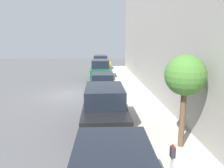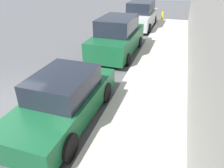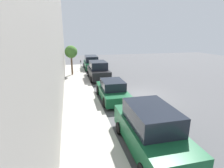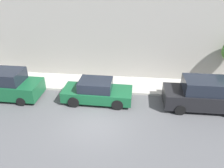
{
  "view_description": "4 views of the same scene",
  "coord_description": "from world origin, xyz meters",
  "px_view_note": "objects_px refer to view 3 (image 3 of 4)",
  "views": [
    {
      "loc": [
        2.11,
        -16.19,
        4.13
      ],
      "look_at": [
        3.04,
        -1.18,
        1.0
      ],
      "focal_mm": 35.0,
      "sensor_mm": 36.0,
      "label": 1
    },
    {
      "loc": [
        5.46,
        -4.64,
        4.24
      ],
      "look_at": [
        3.66,
        1.15,
        1.0
      ],
      "focal_mm": 35.0,
      "sensor_mm": 36.0,
      "label": 2
    },
    {
      "loc": [
        5.46,
        12.52,
        4.83
      ],
      "look_at": [
        2.23,
        -0.56,
        1.0
      ],
      "focal_mm": 28.0,
      "sensor_mm": 36.0,
      "label": 3
    },
    {
      "loc": [
        -9.81,
        -2.03,
        7.83
      ],
      "look_at": [
        3.05,
        -0.66,
        1.0
      ],
      "focal_mm": 35.0,
      "sensor_mm": 36.0,
      "label": 4
    }
  ],
  "objects_px": {
    "parked_suv_fourth": "(150,130)",
    "street_tree": "(71,52)",
    "parked_minivan_nearest": "(91,63)",
    "parking_meter_near": "(81,64)",
    "parked_suv_second": "(98,71)",
    "parked_sedan_third": "(112,91)"
  },
  "relations": [
    {
      "from": "parked_sedan_third",
      "to": "parked_suv_fourth",
      "type": "distance_m",
      "value": 6.25
    },
    {
      "from": "parked_minivan_nearest",
      "to": "street_tree",
      "type": "height_order",
      "value": "street_tree"
    },
    {
      "from": "parked_suv_fourth",
      "to": "parked_minivan_nearest",
      "type": "bearing_deg",
      "value": -89.76
    },
    {
      "from": "parked_suv_second",
      "to": "street_tree",
      "type": "relative_size",
      "value": 1.39
    },
    {
      "from": "parked_minivan_nearest",
      "to": "parking_meter_near",
      "type": "relative_size",
      "value": 3.6
    },
    {
      "from": "parked_suv_fourth",
      "to": "parking_meter_near",
      "type": "xyz_separation_m",
      "value": [
        1.65,
        -17.77,
        0.06
      ]
    },
    {
      "from": "parked_suv_fourth",
      "to": "street_tree",
      "type": "relative_size",
      "value": 1.4
    },
    {
      "from": "street_tree",
      "to": "parking_meter_near",
      "type": "bearing_deg",
      "value": -115.92
    },
    {
      "from": "parked_minivan_nearest",
      "to": "parking_meter_near",
      "type": "height_order",
      "value": "parked_minivan_nearest"
    },
    {
      "from": "parked_minivan_nearest",
      "to": "parked_sedan_third",
      "type": "xyz_separation_m",
      "value": [
        0.03,
        12.73,
        -0.2
      ]
    },
    {
      "from": "parked_sedan_third",
      "to": "street_tree",
      "type": "distance_m",
      "value": 9.66
    },
    {
      "from": "parked_suv_second",
      "to": "parking_meter_near",
      "type": "distance_m",
      "value": 5.07
    },
    {
      "from": "parking_meter_near",
      "to": "street_tree",
      "type": "bearing_deg",
      "value": 64.08
    },
    {
      "from": "street_tree",
      "to": "parked_sedan_third",
      "type": "bearing_deg",
      "value": 107.05
    },
    {
      "from": "parking_meter_near",
      "to": "parked_suv_fourth",
      "type": "bearing_deg",
      "value": 95.32
    },
    {
      "from": "parked_sedan_third",
      "to": "street_tree",
      "type": "height_order",
      "value": "street_tree"
    },
    {
      "from": "parked_suv_second",
      "to": "parked_suv_fourth",
      "type": "relative_size",
      "value": 1.0
    },
    {
      "from": "parked_suv_fourth",
      "to": "parking_meter_near",
      "type": "relative_size",
      "value": 3.51
    },
    {
      "from": "parking_meter_near",
      "to": "street_tree",
      "type": "height_order",
      "value": "street_tree"
    },
    {
      "from": "parking_meter_near",
      "to": "parked_minivan_nearest",
      "type": "bearing_deg",
      "value": -142.53
    },
    {
      "from": "parked_sedan_third",
      "to": "street_tree",
      "type": "xyz_separation_m",
      "value": [
        2.76,
        -9.01,
        2.1
      ]
    },
    {
      "from": "parked_sedan_third",
      "to": "parked_suv_fourth",
      "type": "relative_size",
      "value": 0.94
    }
  ]
}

